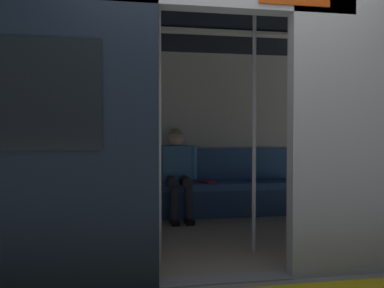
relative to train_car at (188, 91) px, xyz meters
name	(u,v)px	position (x,y,z in m)	size (l,w,h in m)	color
ground_plane	(225,280)	(-0.07, 1.25, -1.56)	(60.00, 60.00, 0.00)	gray
train_car	(188,91)	(0.00, 0.00, 0.00)	(6.40, 2.84, 2.35)	silver
bench_seat	(180,192)	(-0.07, -1.07, -1.22)	(3.28, 0.44, 0.45)	#38609E
person_seated	(177,167)	(-0.03, -1.02, -0.89)	(0.55, 0.68, 1.18)	#4C8CC6
handbag	(149,178)	(0.33, -1.10, -1.03)	(0.26, 0.15, 0.17)	black
book	(208,182)	(-0.45, -1.10, -1.10)	(0.15, 0.22, 0.03)	#B22D2D
grab_pole_door	(159,134)	(0.38, 0.75, -0.45)	(0.04, 0.04, 2.21)	silver
grab_pole_far	(254,134)	(-0.52, 0.60, -0.45)	(0.04, 0.04, 2.21)	silver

